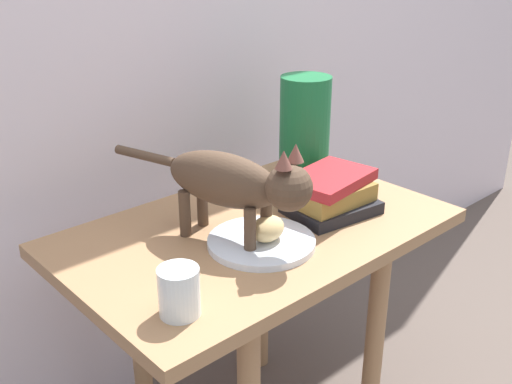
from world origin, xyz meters
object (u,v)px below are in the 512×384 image
(plate, at_px, (261,242))
(candle_jar, at_px, (179,294))
(green_vase, at_px, (305,130))
(tv_remote, at_px, (246,192))
(cat, at_px, (235,182))
(book_stack, at_px, (329,193))
(bread_roll, at_px, (268,229))
(side_table, at_px, (256,262))

(plate, relative_size, candle_jar, 2.59)
(green_vase, bearing_deg, tv_remote, 171.83)
(cat, relative_size, book_stack, 2.17)
(cat, distance_m, tv_remote, 0.27)
(bread_roll, xyz_separation_m, candle_jar, (-0.27, -0.08, -0.00))
(tv_remote, bearing_deg, bread_roll, -90.02)
(cat, distance_m, green_vase, 0.37)
(tv_remote, bearing_deg, candle_jar, -112.19)
(side_table, height_order, book_stack, book_stack)
(book_stack, height_order, tv_remote, book_stack)
(tv_remote, bearing_deg, book_stack, -36.57)
(plate, bearing_deg, book_stack, 3.96)
(cat, bearing_deg, bread_roll, -56.78)
(green_vase, relative_size, candle_jar, 3.16)
(book_stack, bearing_deg, tv_remote, 111.57)
(bread_roll, height_order, green_vase, green_vase)
(side_table, relative_size, candle_jar, 9.78)
(candle_jar, bearing_deg, tv_remote, 35.96)
(green_vase, relative_size, tv_remote, 1.79)
(book_stack, relative_size, tv_remote, 1.43)
(bread_roll, bearing_deg, plate, 124.27)
(side_table, distance_m, green_vase, 0.36)
(side_table, relative_size, green_vase, 3.10)
(bread_roll, distance_m, green_vase, 0.38)
(candle_jar, bearing_deg, plate, 18.05)
(bread_roll, relative_size, book_stack, 0.37)
(plate, bearing_deg, candle_jar, -161.95)
(cat, xyz_separation_m, tv_remote, (0.17, 0.16, -0.12))
(candle_jar, bearing_deg, side_table, 26.70)
(bread_roll, distance_m, tv_remote, 0.26)
(green_vase, distance_m, candle_jar, 0.64)
(side_table, xyz_separation_m, bread_roll, (-0.04, -0.08, 0.13))
(bread_roll, relative_size, cat, 0.17)
(book_stack, height_order, green_vase, green_vase)
(side_table, height_order, green_vase, green_vase)
(plate, distance_m, bread_roll, 0.03)
(bread_roll, distance_m, candle_jar, 0.28)
(green_vase, height_order, candle_jar, green_vase)
(side_table, bearing_deg, cat, -162.14)
(cat, bearing_deg, green_vase, 21.86)
(side_table, height_order, tv_remote, tv_remote)
(cat, relative_size, tv_remote, 3.11)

